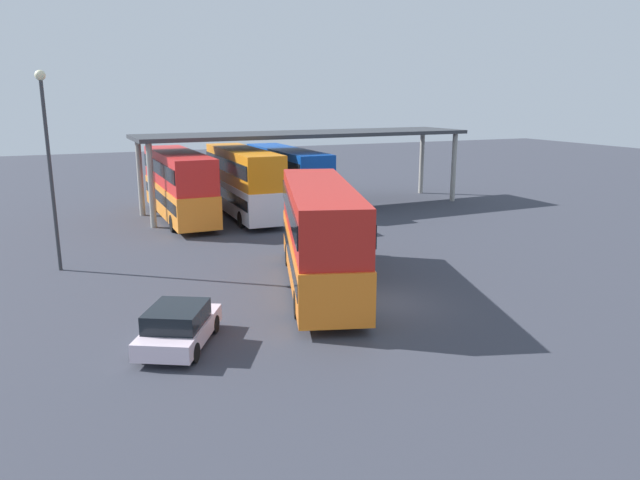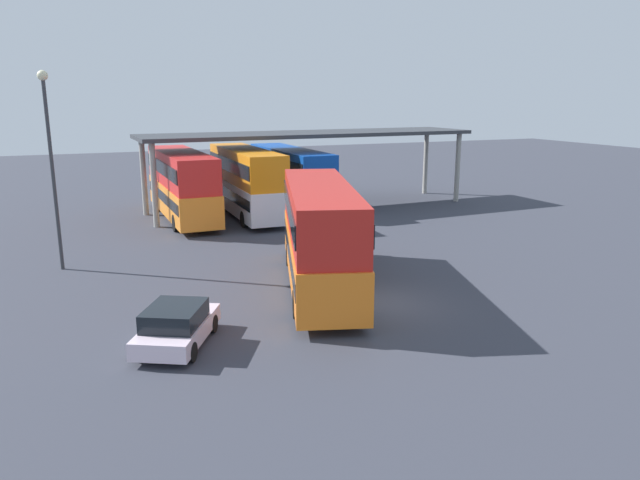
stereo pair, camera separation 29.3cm
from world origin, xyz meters
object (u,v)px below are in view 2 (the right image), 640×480
at_px(double_decker_main, 320,232).
at_px(lamppost_tall, 50,149).
at_px(double_decker_near_canopy, 182,182).
at_px(double_decker_mid_row, 246,180).
at_px(parked_hatchback, 177,326).
at_px(double_decker_far_right, 290,175).

height_order(double_decker_main, lamppost_tall, lamppost_tall).
xyz_separation_m(double_decker_near_canopy, double_decker_mid_row, (4.02, -0.64, 0.04)).
relative_size(parked_hatchback, lamppost_tall, 0.47).
bearing_deg(double_decker_main, lamppost_tall, 72.33).
bearing_deg(double_decker_mid_row, double_decker_far_right, -58.27).
height_order(parked_hatchback, double_decker_near_canopy, double_decker_near_canopy).
relative_size(double_decker_near_canopy, double_decker_far_right, 1.00).
height_order(double_decker_main, double_decker_mid_row, double_decker_mid_row).
bearing_deg(double_decker_far_right, parked_hatchback, 151.45).
bearing_deg(parked_hatchback, double_decker_near_canopy, 17.93).
relative_size(parked_hatchback, double_decker_near_canopy, 0.36).
bearing_deg(double_decker_mid_row, parked_hatchback, 158.95).
height_order(parked_hatchback, lamppost_tall, lamppost_tall).
xyz_separation_m(double_decker_main, lamppost_tall, (-9.82, 6.93, 3.09)).
relative_size(parked_hatchback, double_decker_mid_row, 0.37).
xyz_separation_m(parked_hatchback, double_decker_near_canopy, (3.78, 20.15, 1.68)).
relative_size(double_decker_near_canopy, double_decker_mid_row, 1.05).
distance_m(double_decker_mid_row, lamppost_tall, 14.56).
bearing_deg(parked_hatchback, double_decker_far_right, 0.39).
height_order(double_decker_far_right, lamppost_tall, lamppost_tall).
bearing_deg(double_decker_mid_row, double_decker_near_canopy, 81.70).
distance_m(double_decker_near_canopy, double_decker_far_right, 8.09).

